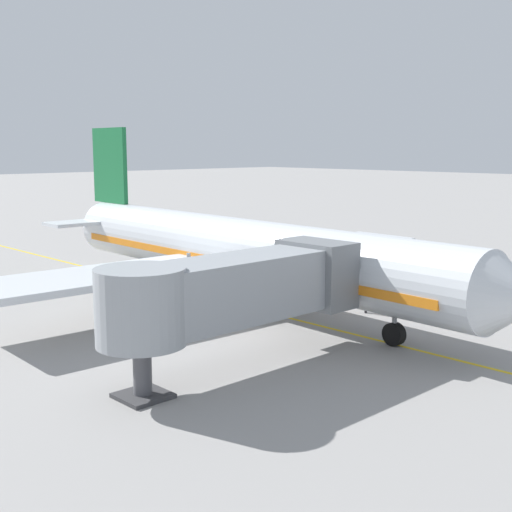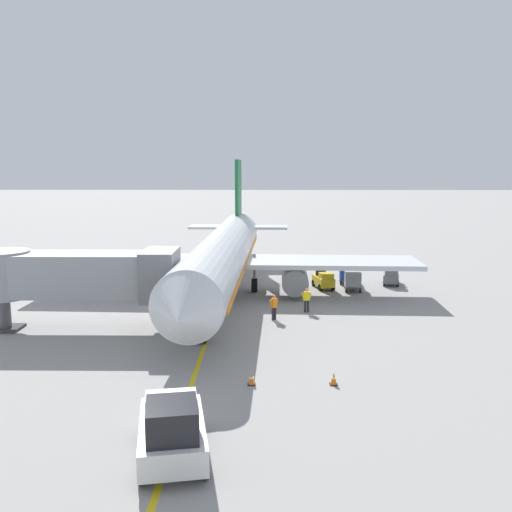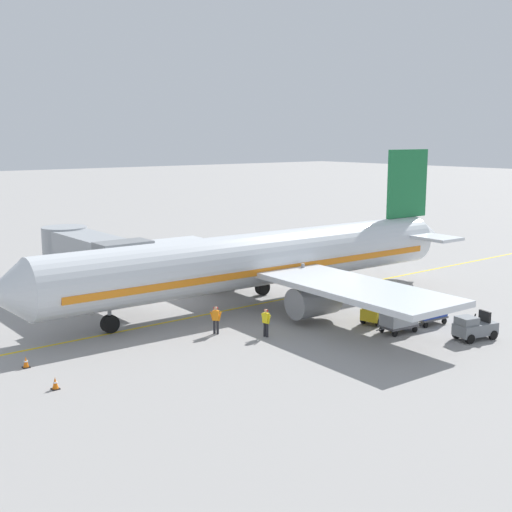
% 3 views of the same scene
% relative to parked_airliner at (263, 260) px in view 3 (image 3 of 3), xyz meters
% --- Properties ---
extents(ground_plane, '(400.00, 400.00, 0.00)m').
position_rel_parked_airliner_xyz_m(ground_plane, '(0.26, 0.33, -3.19)').
color(ground_plane, gray).
extents(gate_lead_in_line, '(0.24, 80.00, 0.01)m').
position_rel_parked_airliner_xyz_m(gate_lead_in_line, '(0.26, 0.33, -3.18)').
color(gate_lead_in_line, gold).
rests_on(gate_lead_in_line, ground).
extents(parked_airliner, '(30.17, 37.30, 10.63)m').
position_rel_parked_airliner_xyz_m(parked_airliner, '(0.00, 0.00, 0.00)').
color(parked_airliner, silver).
rests_on(parked_airliner, ground).
extents(jet_bridge, '(12.33, 3.50, 4.98)m').
position_rel_parked_airliner_xyz_m(jet_bridge, '(8.25, 8.99, 0.27)').
color(jet_bridge, '#93999E').
rests_on(jet_bridge, ground).
extents(baggage_tug_lead, '(1.76, 2.70, 1.62)m').
position_rel_parked_airliner_xyz_m(baggage_tug_lead, '(-8.05, -2.88, -2.47)').
color(baggage_tug_lead, gold).
rests_on(baggage_tug_lead, ground).
extents(baggage_tug_trailing, '(1.76, 2.70, 1.62)m').
position_rel_parked_airliner_xyz_m(baggage_tug_trailing, '(-13.97, -4.53, -2.47)').
color(baggage_tug_trailing, slate).
rests_on(baggage_tug_trailing, ground).
extents(baggage_cart_front, '(1.51, 2.95, 1.58)m').
position_rel_parked_airliner_xyz_m(baggage_cart_front, '(-10.32, -2.20, -2.24)').
color(baggage_cart_front, '#4C4C51').
rests_on(baggage_cart_front, ground).
extents(baggage_cart_second_in_train, '(1.51, 2.95, 1.58)m').
position_rel_parked_airliner_xyz_m(baggage_cart_second_in_train, '(-10.30, -5.14, -2.24)').
color(baggage_cart_second_in_train, '#4C4C51').
rests_on(baggage_cart_second_in_train, ground).
extents(ground_crew_wing_walker, '(0.61, 0.54, 1.69)m').
position_rel_parked_airliner_xyz_m(ground_crew_wing_walker, '(-3.76, 6.62, -2.23)').
color(ground_crew_wing_walker, '#232328').
rests_on(ground_crew_wing_walker, ground).
extents(ground_crew_loader, '(0.73, 0.31, 1.69)m').
position_rel_parked_airliner_xyz_m(ground_crew_loader, '(-6.05, 4.64, -2.23)').
color(ground_crew_loader, '#232328').
rests_on(ground_crew_loader, ground).
extents(safety_cone_nose_left, '(0.36, 0.36, 0.59)m').
position_rel_parked_airliner_xyz_m(safety_cone_nose_left, '(-2.51, 17.60, -2.90)').
color(safety_cone_nose_left, black).
rests_on(safety_cone_nose_left, ground).
extents(safety_cone_nose_right, '(0.36, 0.36, 0.59)m').
position_rel_parked_airliner_xyz_m(safety_cone_nose_right, '(-6.29, 17.55, -2.90)').
color(safety_cone_nose_right, black).
rests_on(safety_cone_nose_right, ground).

